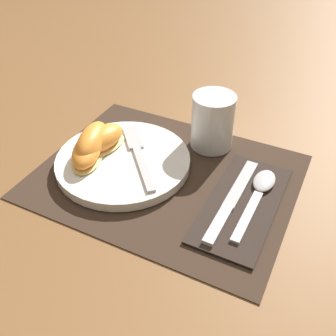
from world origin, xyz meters
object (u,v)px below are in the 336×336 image
knife (231,201)px  spoon (260,190)px  juice_glass (212,124)px  plate (123,161)px  citrus_wedge_1 (92,143)px  fork (137,151)px  citrus_wedge_2 (87,152)px  citrus_wedge_0 (103,139)px

knife → spoon: 0.05m
juice_glass → spoon: juice_glass is taller
plate → citrus_wedge_1: 0.06m
plate → knife: (0.20, -0.01, -0.00)m
fork → citrus_wedge_2: 0.09m
citrus_wedge_0 → citrus_wedge_2: 0.04m
fork → juice_glass: bearing=45.5°
juice_glass → spoon: bearing=-37.2°
citrus_wedge_1 → citrus_wedge_2: (0.00, -0.02, -0.01)m
fork → spoon: bearing=2.6°
citrus_wedge_0 → citrus_wedge_2: size_ratio=0.94×
spoon → fork: fork is taller
spoon → citrus_wedge_0: (-0.28, -0.02, 0.02)m
plate → knife: bearing=-2.5°
citrus_wedge_1 → citrus_wedge_2: bearing=-82.8°
plate → spoon: (0.23, 0.03, -0.00)m
fork → citrus_wedge_0: (-0.06, -0.01, 0.01)m
citrus_wedge_0 → plate: bearing=-15.4°
fork → citrus_wedge_2: size_ratio=1.39×
knife → citrus_wedge_1: 0.26m
juice_glass → spoon: 0.15m
plate → juice_glass: (0.11, 0.13, 0.04)m
spoon → citrus_wedge_0: citrus_wedge_0 is taller
plate → citrus_wedge_0: size_ratio=2.21×
plate → citrus_wedge_2: (-0.05, -0.03, 0.02)m
citrus_wedge_2 → citrus_wedge_1: bearing=97.2°
knife → citrus_wedge_2: bearing=-175.5°
citrus_wedge_1 → citrus_wedge_2: citrus_wedge_1 is taller
plate → citrus_wedge_2: size_ratio=2.08×
spoon → fork: (-0.22, -0.01, 0.01)m
juice_glass → knife: (0.09, -0.13, -0.04)m
juice_glass → citrus_wedge_0: (-0.16, -0.11, -0.01)m
juice_glass → citrus_wedge_1: 0.22m
citrus_wedge_0 → citrus_wedge_1: bearing=-106.7°
juice_glass → fork: juice_glass is taller
juice_glass → citrus_wedge_2: bearing=-137.1°
knife → citrus_wedge_1: (-0.25, 0.00, 0.03)m
knife → juice_glass: bearing=122.9°
juice_glass → fork: 0.14m
juice_glass → knife: 0.16m
citrus_wedge_2 → fork: bearing=38.6°
juice_glass → spoon: size_ratio=0.59×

